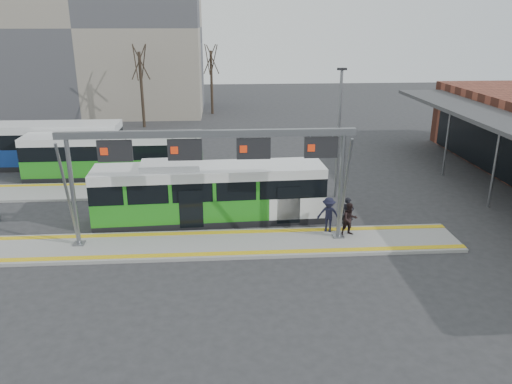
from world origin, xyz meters
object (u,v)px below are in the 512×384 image
(passenger_b, at_px, (350,219))
(passenger_c, at_px, (329,214))
(gantry, at_px, (212,154))
(hero_bus, at_px, (209,194))
(passenger_a, at_px, (348,214))

(passenger_b, distance_m, passenger_c, 1.04)
(gantry, height_order, hero_bus, gantry)
(passenger_c, bearing_deg, passenger_a, 27.03)
(hero_bus, bearing_deg, gantry, -87.99)
(passenger_a, bearing_deg, hero_bus, 167.73)
(hero_bus, bearing_deg, passenger_c, -23.19)
(gantry, bearing_deg, passenger_b, 1.98)
(passenger_a, xyz_separation_m, passenger_b, (-0.06, -0.62, -0.02))
(hero_bus, xyz_separation_m, passenger_b, (6.63, -2.66, -0.51))
(gantry, distance_m, hero_bus, 4.06)
(passenger_b, bearing_deg, gantry, 169.90)
(hero_bus, height_order, passenger_b, hero_bus)
(hero_bus, distance_m, passenger_c, 6.14)
(gantry, relative_size, passenger_b, 8.19)
(gantry, bearing_deg, hero_bus, 94.65)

